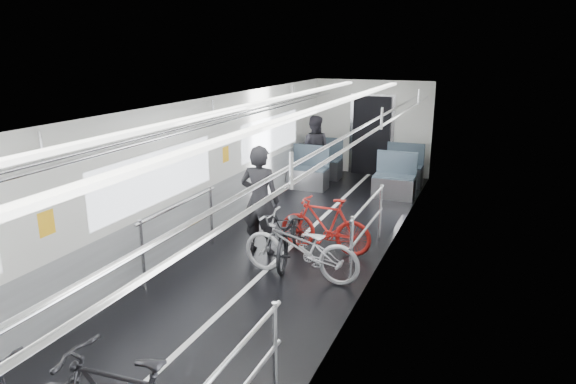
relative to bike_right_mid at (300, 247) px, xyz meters
The scene contains 6 objects.
car_shell 1.59m from the bike_right_mid, 112.54° to the left, with size 3.02×14.01×2.41m.
bike_right_mid is the anchor object (origin of this frame).
bike_right_far 1.06m from the bike_right_mid, 88.78° to the left, with size 0.43×1.52×0.92m, color #B41C16.
bike_aisle 0.67m from the bike_right_mid, 123.64° to the left, with size 0.56×1.62×0.85m, color black.
person_standing 1.21m from the bike_right_mid, 144.98° to the left, with size 0.64×0.42×1.75m, color black.
person_seated 5.52m from the bike_right_mid, 107.55° to the left, with size 0.79×0.61×1.62m, color #29282F.
Camera 1 is at (2.96, -5.88, 3.20)m, focal length 32.00 mm.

